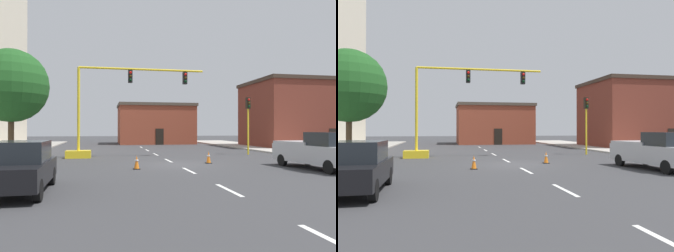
% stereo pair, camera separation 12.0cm
% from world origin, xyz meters
% --- Properties ---
extents(ground_plane, '(160.00, 160.00, 0.00)m').
position_xyz_m(ground_plane, '(0.00, 0.00, 0.00)').
color(ground_plane, '#38383A').
extents(sidewalk_right, '(6.00, 56.00, 0.14)m').
position_xyz_m(sidewalk_right, '(13.10, 8.00, 0.07)').
color(sidewalk_right, '#B2ADA3').
rests_on(sidewalk_right, ground_plane).
extents(lane_stripe_seg_1, '(0.16, 2.40, 0.01)m').
position_xyz_m(lane_stripe_seg_1, '(0.00, -8.50, 0.00)').
color(lane_stripe_seg_1, silver).
rests_on(lane_stripe_seg_1, ground_plane).
extents(lane_stripe_seg_2, '(0.16, 2.40, 0.01)m').
position_xyz_m(lane_stripe_seg_2, '(0.00, -3.00, 0.00)').
color(lane_stripe_seg_2, silver).
rests_on(lane_stripe_seg_2, ground_plane).
extents(lane_stripe_seg_3, '(0.16, 2.40, 0.01)m').
position_xyz_m(lane_stripe_seg_3, '(0.00, 2.50, 0.00)').
color(lane_stripe_seg_3, silver).
rests_on(lane_stripe_seg_3, ground_plane).
extents(lane_stripe_seg_4, '(0.16, 2.40, 0.01)m').
position_xyz_m(lane_stripe_seg_4, '(0.00, 8.00, 0.00)').
color(lane_stripe_seg_4, silver).
rests_on(lane_stripe_seg_4, ground_plane).
extents(lane_stripe_seg_5, '(0.16, 2.40, 0.01)m').
position_xyz_m(lane_stripe_seg_5, '(0.00, 13.50, 0.00)').
color(lane_stripe_seg_5, silver).
rests_on(lane_stripe_seg_5, ground_plane).
extents(lane_stripe_seg_6, '(0.16, 2.40, 0.01)m').
position_xyz_m(lane_stripe_seg_6, '(0.00, 19.00, 0.00)').
color(lane_stripe_seg_6, silver).
rests_on(lane_stripe_seg_6, ground_plane).
extents(building_brick_center, '(10.88, 8.34, 5.76)m').
position_xyz_m(building_brick_center, '(3.13, 28.52, 2.89)').
color(building_brick_center, brown).
rests_on(building_brick_center, ground_plane).
extents(building_row_right, '(14.23, 9.55, 7.85)m').
position_xyz_m(building_row_right, '(19.90, 16.32, 3.93)').
color(building_row_right, brown).
rests_on(building_row_right, ground_plane).
extents(traffic_signal_gantry, '(10.48, 1.20, 6.83)m').
position_xyz_m(traffic_signal_gantry, '(-4.74, 5.77, 2.33)').
color(traffic_signal_gantry, yellow).
rests_on(traffic_signal_gantry, ground_plane).
extents(traffic_light_pole_right, '(0.32, 0.47, 4.80)m').
position_xyz_m(traffic_light_pole_right, '(7.61, 6.34, 3.53)').
color(traffic_light_pole_right, yellow).
rests_on(traffic_light_pole_right, ground_plane).
extents(tree_left_near, '(4.67, 4.67, 7.25)m').
position_xyz_m(tree_left_near, '(-10.12, 2.99, 4.90)').
color(tree_left_near, '#4C3823').
rests_on(tree_left_near, ground_plane).
extents(pickup_truck_silver, '(2.48, 5.56, 1.99)m').
position_xyz_m(pickup_truck_silver, '(6.96, -3.77, 0.97)').
color(pickup_truck_silver, '#BCBCC1').
rests_on(pickup_truck_silver, ground_plane).
extents(sedan_black_near_left, '(1.95, 4.54, 1.74)m').
position_xyz_m(sedan_black_near_left, '(-7.10, -7.65, 0.89)').
color(sedan_black_near_left, black).
rests_on(sedan_black_near_left, ground_plane).
extents(traffic_cone_roadside_a, '(0.36, 0.36, 0.76)m').
position_xyz_m(traffic_cone_roadside_a, '(2.12, 0.25, 0.37)').
color(traffic_cone_roadside_a, black).
rests_on(traffic_cone_roadside_a, ground_plane).
extents(traffic_cone_roadside_b, '(0.36, 0.36, 0.75)m').
position_xyz_m(traffic_cone_roadside_b, '(-2.60, -1.90, 0.37)').
color(traffic_cone_roadside_b, black).
rests_on(traffic_cone_roadside_b, ground_plane).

